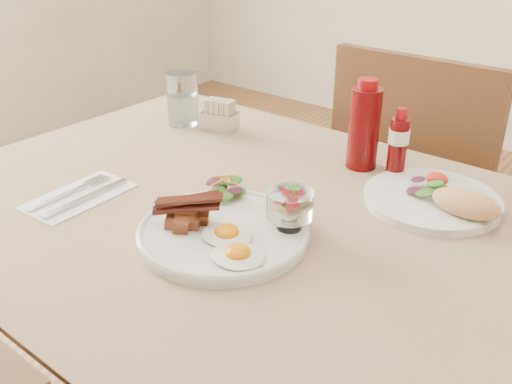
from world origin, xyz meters
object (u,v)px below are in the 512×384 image
object	(u,v)px
second_plate	(440,199)
hot_sauce_bottle	(398,144)
fruit_cup	(290,205)
table	(269,262)
main_plate	(223,233)
ketchup_bottle	(364,127)
water_glass	(183,102)
chair_far	(419,198)
sugar_caddy	(220,117)

from	to	relation	value
second_plate	hot_sauce_bottle	size ratio (longest dim) A/B	1.79
fruit_cup	table	bearing A→B (deg)	157.42
main_plate	ketchup_bottle	xyz separation A→B (m)	(0.03, 0.39, 0.08)
main_plate	fruit_cup	bearing A→B (deg)	41.41
hot_sauce_bottle	main_plate	bearing A→B (deg)	-105.59
second_plate	hot_sauce_bottle	distance (m)	0.15
hot_sauce_bottle	water_glass	world-z (taller)	hot_sauce_bottle
table	ketchup_bottle	world-z (taller)	ketchup_bottle
second_plate	main_plate	bearing A→B (deg)	-125.85
main_plate	water_glass	distance (m)	0.55
chair_far	main_plate	bearing A→B (deg)	-91.67
fruit_cup	ketchup_bottle	size ratio (longest dim) A/B	0.42
chair_far	ketchup_bottle	bearing A→B (deg)	-88.38
table	second_plate	xyz separation A→B (m)	(0.21, 0.22, 0.11)
ketchup_bottle	fruit_cup	bearing A→B (deg)	-81.40
main_plate	hot_sauce_bottle	world-z (taller)	hot_sauce_bottle
table	fruit_cup	xyz separation A→B (m)	(0.06, -0.02, 0.15)
second_plate	sugar_caddy	bearing A→B (deg)	175.77
ketchup_bottle	second_plate	bearing A→B (deg)	-19.25
chair_far	fruit_cup	xyz separation A→B (m)	(0.06, -0.69, 0.29)
main_plate	fruit_cup	distance (m)	0.12
chair_far	sugar_caddy	bearing A→B (deg)	-131.89
main_plate	water_glass	bearing A→B (deg)	142.08
fruit_cup	main_plate	bearing A→B (deg)	-138.59
main_plate	water_glass	world-z (taller)	water_glass
sugar_caddy	ketchup_bottle	bearing A→B (deg)	-9.62
water_glass	fruit_cup	bearing A→B (deg)	-27.46
sugar_caddy	water_glass	world-z (taller)	water_glass
second_plate	water_glass	xyz separation A→B (m)	(-0.67, 0.02, 0.04)
ketchup_bottle	water_glass	xyz separation A→B (m)	(-0.47, -0.05, -0.03)
table	water_glass	world-z (taller)	water_glass
table	hot_sauce_bottle	world-z (taller)	hot_sauce_bottle
table	main_plate	size ratio (longest dim) A/B	4.75
main_plate	hot_sauce_bottle	size ratio (longest dim) A/B	1.98
chair_far	second_plate	xyz separation A→B (m)	(0.21, -0.44, 0.24)
ketchup_bottle	hot_sauce_bottle	size ratio (longest dim) A/B	1.31
chair_far	sugar_caddy	distance (m)	0.59
fruit_cup	hot_sauce_bottle	distance (m)	0.32
table	water_glass	size ratio (longest dim) A/B	10.44
fruit_cup	water_glass	world-z (taller)	water_glass
second_plate	ketchup_bottle	bearing A→B (deg)	160.75
main_plate	hot_sauce_bottle	xyz separation A→B (m)	(0.11, 0.39, 0.06)
chair_far	main_plate	xyz separation A→B (m)	(-0.02, -0.76, 0.24)
second_plate	sugar_caddy	world-z (taller)	sugar_caddy
water_glass	chair_far	bearing A→B (deg)	42.49
hot_sauce_bottle	water_glass	distance (m)	0.55
fruit_cup	water_glass	xyz separation A→B (m)	(-0.52, 0.27, -0.00)
fruit_cup	second_plate	xyz separation A→B (m)	(0.15, 0.25, -0.04)
second_plate	ketchup_bottle	xyz separation A→B (m)	(-0.20, 0.07, 0.07)
table	ketchup_bottle	bearing A→B (deg)	87.96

